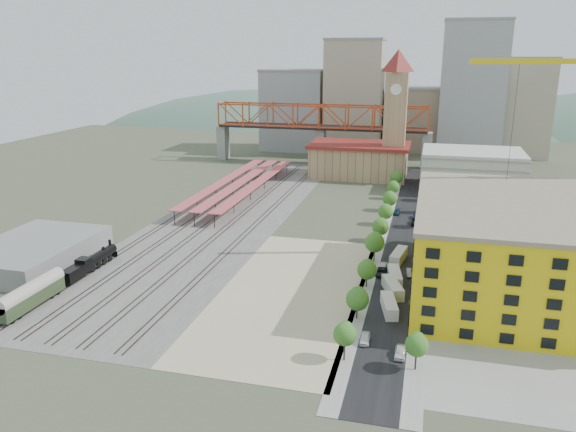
% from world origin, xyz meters
% --- Properties ---
extents(ground, '(400.00, 400.00, 0.00)m').
position_xyz_m(ground, '(0.00, 0.00, 0.00)').
color(ground, '#474C38').
rests_on(ground, ground).
extents(ballast_strip, '(36.00, 165.00, 0.06)m').
position_xyz_m(ballast_strip, '(-36.00, 17.50, 0.03)').
color(ballast_strip, '#605E59').
rests_on(ballast_strip, ground).
extents(dirt_lot, '(28.00, 67.00, 0.06)m').
position_xyz_m(dirt_lot, '(-4.00, -31.50, 0.03)').
color(dirt_lot, tan).
rests_on(dirt_lot, ground).
extents(street_asphalt, '(12.00, 170.00, 0.06)m').
position_xyz_m(street_asphalt, '(16.00, 15.00, 0.03)').
color(street_asphalt, black).
rests_on(street_asphalt, ground).
extents(sidewalk_west, '(3.00, 170.00, 0.04)m').
position_xyz_m(sidewalk_west, '(10.50, 15.00, 0.02)').
color(sidewalk_west, gray).
rests_on(sidewalk_west, ground).
extents(sidewalk_east, '(3.00, 170.00, 0.04)m').
position_xyz_m(sidewalk_east, '(21.50, 15.00, 0.02)').
color(sidewalk_east, gray).
rests_on(sidewalk_east, ground).
extents(construction_pad, '(50.00, 90.00, 0.06)m').
position_xyz_m(construction_pad, '(45.00, -20.00, 0.03)').
color(construction_pad, gray).
rests_on(construction_pad, ground).
extents(rail_tracks, '(26.56, 160.00, 0.18)m').
position_xyz_m(rail_tracks, '(-37.80, 17.50, 0.15)').
color(rail_tracks, '#382B23').
rests_on(rail_tracks, ground).
extents(platform_canopies, '(16.00, 80.00, 4.12)m').
position_xyz_m(platform_canopies, '(-41.00, 45.00, 3.99)').
color(platform_canopies, '#D95354').
rests_on(platform_canopies, ground).
extents(station_hall, '(38.00, 24.00, 13.10)m').
position_xyz_m(station_hall, '(-5.00, 82.00, 6.67)').
color(station_hall, tan).
rests_on(station_hall, ground).
extents(clock_tower, '(12.00, 12.00, 52.00)m').
position_xyz_m(clock_tower, '(8.00, 79.99, 28.70)').
color(clock_tower, tan).
rests_on(clock_tower, ground).
extents(parking_garage, '(34.00, 26.00, 14.00)m').
position_xyz_m(parking_garage, '(36.00, 70.00, 7.00)').
color(parking_garage, silver).
rests_on(parking_garage, ground).
extents(truss_bridge, '(94.00, 9.60, 25.60)m').
position_xyz_m(truss_bridge, '(-25.00, 105.00, 18.86)').
color(truss_bridge, gray).
rests_on(truss_bridge, ground).
extents(construction_building, '(44.60, 50.60, 18.80)m').
position_xyz_m(construction_building, '(42.00, -20.00, 9.41)').
color(construction_building, yellow).
rests_on(construction_building, ground).
extents(warehouse, '(22.00, 32.00, 5.00)m').
position_xyz_m(warehouse, '(-66.00, -30.00, 2.50)').
color(warehouse, gray).
rests_on(warehouse, ground).
extents(street_trees, '(15.40, 124.40, 8.00)m').
position_xyz_m(street_trees, '(16.00, 5.00, 0.00)').
color(street_trees, '#27631D').
rests_on(street_trees, ground).
extents(skyline, '(133.00, 46.00, 60.00)m').
position_xyz_m(skyline, '(7.47, 142.31, 22.81)').
color(skyline, '#9EA0A3').
rests_on(skyline, ground).
extents(distant_hills, '(647.00, 264.00, 227.00)m').
position_xyz_m(distant_hills, '(45.28, 260.00, -79.54)').
color(distant_hills, '#4C6B59').
rests_on(distant_hills, ground).
extents(locomotive, '(2.59, 20.02, 5.00)m').
position_xyz_m(locomotive, '(-50.00, -30.89, 1.87)').
color(locomotive, black).
rests_on(locomotive, ground).
extents(coach, '(2.87, 16.68, 5.24)m').
position_xyz_m(coach, '(-50.00, -50.88, 2.79)').
color(coach, '#23321B').
rests_on(coach, ground).
extents(site_trailer_a, '(4.08, 9.02, 2.39)m').
position_xyz_m(site_trailer_a, '(16.00, -35.69, 1.19)').
color(site_trailer_a, silver).
rests_on(site_trailer_a, ground).
extents(site_trailer_b, '(5.23, 9.25, 2.46)m').
position_xyz_m(site_trailer_b, '(16.00, -27.05, 1.23)').
color(site_trailer_b, silver).
rests_on(site_trailer_b, ground).
extents(site_trailer_c, '(3.81, 9.21, 2.45)m').
position_xyz_m(site_trailer_c, '(16.00, -20.92, 1.22)').
color(site_trailer_c, silver).
rests_on(site_trailer_c, ground).
extents(site_trailer_d, '(3.80, 9.37, 2.49)m').
position_xyz_m(site_trailer_d, '(16.00, -8.28, 1.25)').
color(site_trailer_d, silver).
rests_on(site_trailer_d, ground).
extents(car_0, '(1.80, 4.17, 1.40)m').
position_xyz_m(car_0, '(13.00, -48.50, 0.70)').
color(car_0, white).
rests_on(car_0, ground).
extents(car_1, '(1.96, 4.27, 1.36)m').
position_xyz_m(car_1, '(13.00, -14.21, 0.68)').
color(car_1, '#949499').
rests_on(car_1, ground).
extents(car_2, '(2.52, 5.11, 1.39)m').
position_xyz_m(car_2, '(13.00, -17.99, 0.70)').
color(car_2, black).
rests_on(car_2, ground).
extents(car_3, '(1.97, 4.56, 1.31)m').
position_xyz_m(car_3, '(13.00, 31.47, 0.65)').
color(car_3, '#1A324C').
rests_on(car_3, ground).
extents(car_4, '(1.73, 4.29, 1.46)m').
position_xyz_m(car_4, '(19.00, -51.63, 0.73)').
color(car_4, white).
rests_on(car_4, ground).
extents(car_5, '(1.80, 4.24, 1.36)m').
position_xyz_m(car_5, '(19.00, -16.66, 0.68)').
color(car_5, '#9F9EA3').
rests_on(car_5, ground).
extents(car_6, '(2.78, 5.79, 1.59)m').
position_xyz_m(car_6, '(19.00, 22.23, 0.80)').
color(car_6, black).
rests_on(car_6, ground).
extents(car_7, '(2.28, 5.41, 1.56)m').
position_xyz_m(car_7, '(19.00, 28.06, 0.78)').
color(car_7, navy).
rests_on(car_7, ground).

